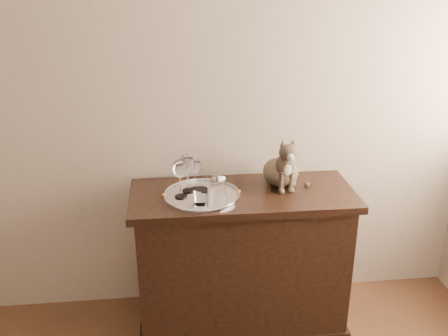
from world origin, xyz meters
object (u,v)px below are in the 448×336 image
at_px(wine_glass_a, 188,173).
at_px(wine_glass_b, 195,174).
at_px(sideboard, 242,261).
at_px(wine_glass_c, 180,178).
at_px(tumbler_b, 201,196).
at_px(tray, 202,196).
at_px(tumbler_c, 218,187).
at_px(cat, 281,159).

bearing_deg(wine_glass_a, wine_glass_b, 26.58).
distance_m(sideboard, wine_glass_a, 0.61).
height_order(sideboard, wine_glass_c, wine_glass_c).
bearing_deg(tumbler_b, wine_glass_b, 95.44).
height_order(sideboard, wine_glass_a, wine_glass_a).
xyz_separation_m(sideboard, tray, (-0.22, -0.03, 0.43)).
bearing_deg(tray, wine_glass_a, 137.48).
bearing_deg(tumbler_b, wine_glass_a, 109.35).
xyz_separation_m(sideboard, tumbler_c, (-0.13, -0.03, 0.48)).
height_order(wine_glass_b, tumbler_c, wine_glass_b).
xyz_separation_m(wine_glass_a, cat, (0.51, 0.05, 0.04)).
height_order(tray, tumbler_b, tumbler_b).
bearing_deg(sideboard, wine_glass_a, 173.64).
relative_size(wine_glass_a, cat, 0.71).
bearing_deg(wine_glass_a, wine_glass_c, -120.88).
bearing_deg(tray, sideboard, 7.75).
bearing_deg(wine_glass_b, wine_glass_a, -153.42).
xyz_separation_m(wine_glass_c, tumbler_b, (0.10, -0.09, -0.06)).
xyz_separation_m(wine_glass_c, cat, (0.55, 0.12, 0.04)).
relative_size(tray, tumbler_b, 4.92).
height_order(sideboard, tumbler_b, tumbler_b).
bearing_deg(tumbler_b, tray, 83.38).
bearing_deg(wine_glass_c, tray, 3.80).
xyz_separation_m(tray, wine_glass_a, (-0.07, 0.06, 0.11)).
bearing_deg(cat, wine_glass_b, 178.28).
xyz_separation_m(tray, cat, (0.44, 0.11, 0.14)).
bearing_deg(tray, cat, 14.15).
height_order(wine_glass_c, tumbler_b, wine_glass_c).
relative_size(sideboard, cat, 4.07).
bearing_deg(tumbler_c, sideboard, 14.02).
bearing_deg(sideboard, wine_glass_c, -173.55).
bearing_deg(wine_glass_b, wine_glass_c, -132.20).
distance_m(sideboard, wine_glass_c, 0.63).
bearing_deg(sideboard, cat, 20.24).
height_order(sideboard, tray, tray).
bearing_deg(tumbler_c, tray, 177.63).
distance_m(wine_glass_c, tumbler_c, 0.20).
relative_size(wine_glass_a, tumbler_c, 2.28).
relative_size(sideboard, tumbler_c, 13.14).
height_order(wine_glass_a, tumbler_c, wine_glass_a).
bearing_deg(cat, wine_glass_c, -173.12).
xyz_separation_m(tray, tumbler_b, (-0.01, -0.10, 0.04)).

